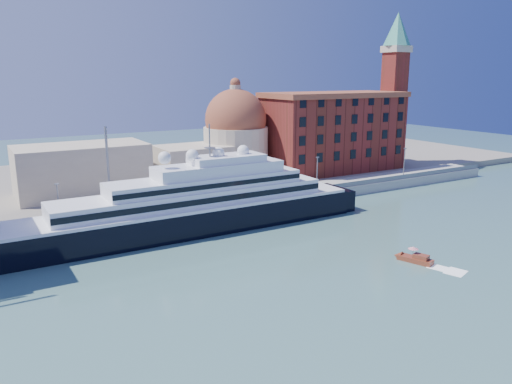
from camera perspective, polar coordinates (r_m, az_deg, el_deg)
ground at (r=83.78m, az=3.44°, el=-7.85°), size 400.00×400.00×0.00m
quay at (r=111.78m, az=-6.35°, el=-1.82°), size 180.00×10.00×2.50m
land at (r=149.25m, az=-12.88°, el=1.63°), size 260.00×72.00×2.00m
quay_fence at (r=107.35m, az=-5.38°, el=-1.41°), size 180.00×0.10×1.20m
superyacht at (r=97.31m, az=-9.33°, el=-2.37°), size 82.00×11.37×24.51m
water_taxi at (r=86.87m, az=17.83°, el=-7.25°), size 3.60×5.99×2.70m
warehouse at (r=151.95m, az=8.85°, el=6.89°), size 43.00×19.00×23.25m
campanile at (r=167.37m, az=15.56°, el=12.28°), size 8.40×8.40×47.00m
church at (r=133.70m, az=-8.17°, el=4.83°), size 66.00×18.00×25.50m
lamp_posts at (r=103.82m, az=-12.45°, el=1.65°), size 120.80×2.40×18.00m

